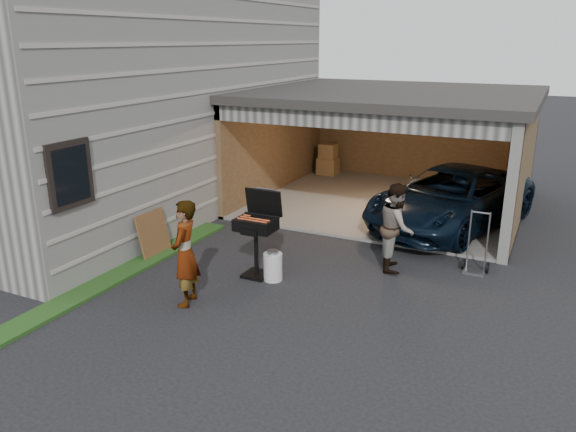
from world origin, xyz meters
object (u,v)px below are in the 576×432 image
at_px(man, 397,227).
at_px(propane_tank, 273,267).
at_px(minivan, 451,201).
at_px(bbq_grill, 257,227).
at_px(hand_truck, 475,261).
at_px(plywood_panel, 154,234).
at_px(woman, 185,253).

xyz_separation_m(man, propane_tank, (-1.79, -1.47, -0.56)).
bearing_deg(propane_tank, minivan, 62.17).
bearing_deg(bbq_grill, hand_truck, 28.21).
bearing_deg(propane_tank, man, 39.35).
relative_size(minivan, plywood_panel, 5.23).
relative_size(man, hand_truck, 1.41).
distance_m(woman, plywood_panel, 2.39).
bearing_deg(propane_tank, hand_truck, 31.54).
bearing_deg(hand_truck, plywood_panel, -160.81).
relative_size(woman, bbq_grill, 1.12).
bearing_deg(woman, hand_truck, 113.91).
height_order(minivan, woman, woman).
height_order(propane_tank, plywood_panel, plywood_panel).
height_order(woman, hand_truck, woman).
xyz_separation_m(woman, plywood_panel, (-1.84, 1.46, -0.42)).
bearing_deg(bbq_grill, man, 33.40).
height_order(plywood_panel, hand_truck, hand_truck).
xyz_separation_m(man, plywood_panel, (-4.45, -1.44, -0.37)).
bearing_deg(hand_truck, propane_tank, -147.46).
relative_size(minivan, bbq_grill, 3.02).
xyz_separation_m(woman, bbq_grill, (0.47, 1.49, 0.06)).
bearing_deg(hand_truck, minivan, 112.49).
distance_m(man, hand_truck, 1.57).
bearing_deg(plywood_panel, propane_tank, -0.67).
relative_size(propane_tank, plywood_panel, 0.56).
bearing_deg(plywood_panel, woman, -38.45).
bearing_deg(minivan, hand_truck, -50.80).
height_order(minivan, bbq_grill, bbq_grill).
height_order(bbq_grill, propane_tank, bbq_grill).
height_order(man, propane_tank, man).
relative_size(man, plywood_panel, 1.82).
distance_m(minivan, plywood_panel, 6.49).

